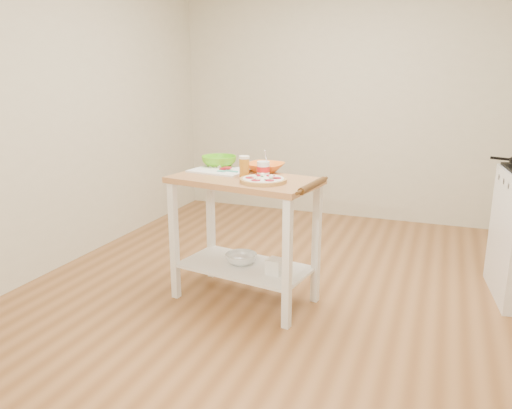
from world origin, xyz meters
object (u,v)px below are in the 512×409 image
object	(u,v)px
pizza	(263,180)
orange_bowl	(265,167)
rolling_pin	(313,186)
knife	(221,164)
shelf_glass_bowl	(241,259)
yogurt_tub	(263,169)
prep_island	(244,214)
spatula	(227,171)
shelf_bin	(275,266)
cutting_board	(220,170)
beer_pint	(244,166)
green_bowl	(219,161)

from	to	relation	value
pizza	orange_bowl	xyz separation A→B (m)	(-0.11, 0.34, 0.02)
rolling_pin	knife	bearing A→B (deg)	149.26
shelf_glass_bowl	yogurt_tub	bearing A→B (deg)	19.25
prep_island	spatula	xyz separation A→B (m)	(-0.17, 0.09, 0.28)
orange_bowl	rolling_pin	size ratio (longest dim) A/B	0.69
pizza	knife	distance (m)	0.66
rolling_pin	shelf_bin	bearing A→B (deg)	158.35
cutting_board	knife	bearing A→B (deg)	121.25
knife	shelf_bin	xyz separation A→B (m)	(0.58, -0.40, -0.60)
cutting_board	orange_bowl	world-z (taller)	orange_bowl
spatula	beer_pint	distance (m)	0.18
yogurt_tub	shelf_bin	bearing A→B (deg)	-45.56
shelf_glass_bowl	rolling_pin	bearing A→B (deg)	-19.62
green_bowl	pizza	bearing A→B (deg)	-38.44
beer_pint	orange_bowl	bearing A→B (deg)	72.26
green_bowl	beer_pint	bearing A→B (deg)	-41.31
prep_island	green_bowl	world-z (taller)	green_bowl
cutting_board	orange_bowl	size ratio (longest dim) A/B	1.66
pizza	beer_pint	world-z (taller)	beer_pint
knife	green_bowl	xyz separation A→B (m)	(-0.00, -0.02, 0.02)
prep_island	orange_bowl	world-z (taller)	orange_bowl
orange_bowl	green_bowl	world-z (taller)	green_bowl
green_bowl	shelf_glass_bowl	world-z (taller)	green_bowl
prep_island	knife	xyz separation A→B (m)	(-0.33, 0.33, 0.28)
yogurt_tub	prep_island	bearing A→B (deg)	-145.13
green_bowl	rolling_pin	bearing A→B (deg)	-29.47
cutting_board	yogurt_tub	xyz separation A→B (m)	(0.36, -0.07, 0.05)
spatula	shelf_glass_bowl	xyz separation A→B (m)	(0.13, -0.07, -0.62)
pizza	cutting_board	world-z (taller)	pizza
green_bowl	orange_bowl	bearing A→B (deg)	-8.65
yogurt_tub	cutting_board	bearing A→B (deg)	168.51
cutting_board	shelf_bin	distance (m)	0.81
pizza	beer_pint	distance (m)	0.22
pizza	cutting_board	distance (m)	0.49
beer_pint	rolling_pin	bearing A→B (deg)	-20.60
pizza	rolling_pin	xyz separation A→B (m)	(0.35, -0.08, 0.01)
cutting_board	rolling_pin	distance (m)	0.84
orange_bowl	shelf_glass_bowl	distance (m)	0.68
orange_bowl	rolling_pin	xyz separation A→B (m)	(0.46, -0.42, -0.01)
knife	prep_island	bearing A→B (deg)	-17.15
knife	shelf_bin	distance (m)	0.93
cutting_board	yogurt_tub	world-z (taller)	yogurt_tub
prep_island	shelf_glass_bowl	size ratio (longest dim) A/B	4.65
green_bowl	shelf_bin	size ratio (longest dim) A/B	2.49
rolling_pin	shelf_bin	xyz separation A→B (m)	(-0.27, 0.11, -0.61)
shelf_glass_bowl	cutting_board	bearing A→B (deg)	149.45
beer_pint	rolling_pin	world-z (taller)	beer_pint
knife	green_bowl	world-z (taller)	green_bowl
green_bowl	shelf_glass_bowl	bearing A→B (deg)	-44.00
knife	green_bowl	bearing A→B (deg)	-64.54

